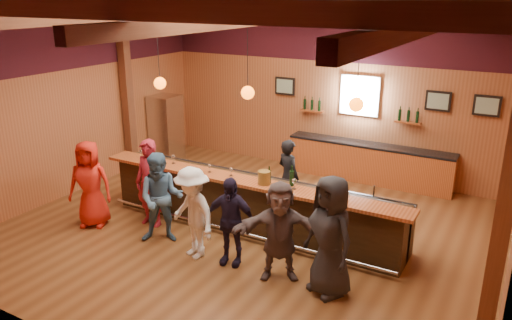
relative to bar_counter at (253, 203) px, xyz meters
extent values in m
plane|color=brown|center=(-0.02, -0.15, -0.52)|extent=(9.00, 9.00, 0.00)
cube|color=#974F29|center=(-0.02, 3.85, 1.73)|extent=(9.00, 0.04, 4.50)
cube|color=#974F29|center=(-0.02, -4.15, 1.73)|extent=(9.00, 0.04, 4.50)
cube|color=#974F29|center=(-4.52, -0.15, 1.73)|extent=(0.04, 8.00, 4.50)
cube|color=#370F17|center=(-0.02, 3.83, 3.13)|extent=(9.00, 0.01, 1.70)
cube|color=#370F17|center=(-4.50, -0.15, 3.13)|extent=(0.01, 8.00, 1.70)
cube|color=#5C2F1A|center=(-4.37, 1.35, 1.73)|extent=(0.22, 0.22, 4.50)
cube|color=#5C2F1A|center=(4.33, -1.15, 1.73)|extent=(0.22, 0.22, 4.50)
cube|color=#5C2F1A|center=(-0.02, -3.15, 3.68)|extent=(8.80, 0.20, 0.25)
cube|color=#5C2F1A|center=(-0.02, -1.15, 3.68)|extent=(8.80, 0.20, 0.25)
cube|color=#5C2F1A|center=(-0.02, 0.85, 3.68)|extent=(8.80, 0.20, 0.25)
cube|color=#5C2F1A|center=(-0.02, 2.85, 3.68)|extent=(8.80, 0.20, 0.25)
cube|color=#5C2F1A|center=(-3.02, -0.15, 3.43)|extent=(0.18, 7.80, 0.22)
cube|color=#5C2F1A|center=(-0.02, -0.15, 3.43)|extent=(0.18, 7.80, 0.22)
cube|color=#5C2F1A|center=(2.98, -0.15, 3.43)|extent=(0.18, 7.80, 0.22)
cube|color=black|center=(-0.02, -0.15, 0.00)|extent=(6.00, 0.60, 1.05)
cube|color=#96411B|center=(-0.02, -0.33, 0.56)|extent=(6.30, 0.50, 0.06)
cube|color=black|center=(-0.02, 0.23, 0.40)|extent=(6.00, 0.48, 0.05)
cube|color=black|center=(-0.02, 0.23, -0.07)|extent=(6.00, 0.48, 0.90)
cube|color=silver|center=(1.98, 0.23, 0.36)|extent=(0.45, 0.40, 0.14)
cube|color=silver|center=(2.48, 0.23, 0.36)|extent=(0.45, 0.40, 0.14)
cylinder|color=silver|center=(-0.02, -0.57, -0.37)|extent=(6.00, 0.06, 0.06)
cube|color=#96411B|center=(1.18, 3.57, -0.07)|extent=(4.00, 0.50, 0.90)
cube|color=black|center=(1.18, 3.57, 0.40)|extent=(4.00, 0.52, 0.05)
cube|color=silver|center=(0.78, 3.80, 1.53)|extent=(0.95, 0.08, 0.95)
cube|color=white|center=(0.78, 3.75, 1.53)|extent=(0.78, 0.01, 0.78)
cube|color=black|center=(-1.22, 3.79, 1.58)|extent=(0.55, 0.04, 0.45)
cube|color=silver|center=(-1.22, 3.77, 1.58)|extent=(0.45, 0.01, 0.35)
cube|color=black|center=(2.58, 3.79, 1.58)|extent=(0.55, 0.04, 0.45)
cube|color=silver|center=(2.58, 3.77, 1.58)|extent=(0.45, 0.01, 0.35)
cube|color=black|center=(3.58, 3.79, 1.58)|extent=(0.55, 0.04, 0.45)
cube|color=silver|center=(3.58, 3.77, 1.58)|extent=(0.45, 0.01, 0.35)
cube|color=#96411B|center=(-0.42, 3.73, 1.03)|extent=(0.60, 0.18, 0.04)
cylinder|color=black|center=(-0.62, 3.73, 1.18)|extent=(0.07, 0.07, 0.26)
cylinder|color=black|center=(-0.42, 3.73, 1.18)|extent=(0.07, 0.07, 0.26)
cylinder|color=black|center=(-0.22, 3.73, 1.18)|extent=(0.07, 0.07, 0.26)
cube|color=#96411B|center=(1.98, 3.73, 1.03)|extent=(0.60, 0.18, 0.04)
cylinder|color=black|center=(1.78, 3.73, 1.18)|extent=(0.07, 0.07, 0.26)
cylinder|color=black|center=(1.98, 3.73, 1.18)|extent=(0.07, 0.07, 0.26)
cylinder|color=black|center=(2.18, 3.73, 1.18)|extent=(0.07, 0.07, 0.26)
cylinder|color=black|center=(-2.02, -0.15, 2.80)|extent=(0.01, 0.01, 1.25)
sphere|color=#F55F0C|center=(-2.02, -0.15, 2.18)|extent=(0.24, 0.24, 0.24)
cylinder|color=black|center=(-0.02, -0.15, 2.80)|extent=(0.01, 0.01, 1.25)
sphere|color=#F55F0C|center=(-0.02, -0.15, 2.18)|extent=(0.24, 0.24, 0.24)
cylinder|color=black|center=(1.98, -0.15, 2.80)|extent=(0.01, 0.01, 1.25)
sphere|color=#F55F0C|center=(1.98, -0.15, 2.18)|extent=(0.24, 0.24, 0.24)
cube|color=silver|center=(-4.12, 2.45, 0.38)|extent=(0.70, 0.70, 1.80)
imported|color=red|center=(-2.82, -1.45, 0.34)|extent=(1.00, 0.86, 1.73)
imported|color=maroon|center=(-1.82, -0.86, 0.35)|extent=(0.65, 0.45, 1.74)
imported|color=#487091|center=(-1.18, -1.29, 0.33)|extent=(1.03, 0.96, 1.70)
imported|color=white|center=(-0.33, -1.48, 0.30)|extent=(1.21, 0.94, 1.64)
imported|color=black|center=(0.34, -1.36, 0.25)|extent=(0.96, 0.53, 1.55)
imported|color=brown|center=(1.26, -1.35, 0.30)|extent=(1.58, 1.14, 1.64)
imported|color=black|center=(2.11, -1.37, 0.43)|extent=(1.10, 0.97, 1.90)
imported|color=black|center=(0.28, 0.97, 0.27)|extent=(0.69, 0.59, 1.59)
cylinder|color=brown|center=(0.43, -0.34, 0.71)|extent=(0.23, 0.23, 0.25)
cylinder|color=black|center=(0.48, -0.24, 0.71)|extent=(0.07, 0.07, 0.24)
cylinder|color=black|center=(0.48, -0.24, 0.87)|extent=(0.02, 0.02, 0.08)
cylinder|color=black|center=(0.89, -0.17, 0.73)|extent=(0.08, 0.08, 0.28)
cylinder|color=black|center=(0.89, -0.17, 0.92)|extent=(0.03, 0.03, 0.10)
cylinder|color=silver|center=(-2.52, -0.28, 0.59)|extent=(0.07, 0.07, 0.01)
cylinder|color=silver|center=(-2.52, -0.28, 0.65)|extent=(0.01, 0.01, 0.11)
sphere|color=silver|center=(-2.52, -0.28, 0.74)|extent=(0.08, 0.08, 0.08)
cylinder|color=silver|center=(-1.99, -0.38, 0.59)|extent=(0.06, 0.06, 0.01)
cylinder|color=silver|center=(-1.99, -0.38, 0.64)|extent=(0.01, 0.01, 0.09)
sphere|color=silver|center=(-1.99, -0.38, 0.71)|extent=(0.07, 0.07, 0.07)
cylinder|color=silver|center=(-1.72, -0.24, 0.59)|extent=(0.07, 0.07, 0.01)
cylinder|color=silver|center=(-1.72, -0.24, 0.65)|extent=(0.01, 0.01, 0.10)
sphere|color=silver|center=(-1.72, -0.24, 0.73)|extent=(0.08, 0.08, 0.08)
cylinder|color=silver|center=(-0.79, -0.31, 0.59)|extent=(0.06, 0.06, 0.01)
cylinder|color=silver|center=(-0.79, -0.31, 0.64)|extent=(0.01, 0.01, 0.09)
sphere|color=silver|center=(-0.79, -0.31, 0.72)|extent=(0.07, 0.07, 0.07)
cylinder|color=silver|center=(-0.32, -0.27, 0.59)|extent=(0.06, 0.06, 0.01)
cylinder|color=silver|center=(-0.32, -0.27, 0.64)|extent=(0.01, 0.01, 0.09)
sphere|color=silver|center=(-0.32, -0.27, 0.71)|extent=(0.07, 0.07, 0.07)
cylinder|color=silver|center=(1.00, -0.29, 0.59)|extent=(0.08, 0.08, 0.01)
cylinder|color=silver|center=(1.00, -0.29, 0.65)|extent=(0.01, 0.01, 0.11)
sphere|color=silver|center=(1.00, -0.29, 0.74)|extent=(0.09, 0.09, 0.09)
cylinder|color=silver|center=(1.57, -0.26, 0.59)|extent=(0.08, 0.08, 0.01)
cylinder|color=silver|center=(1.57, -0.26, 0.65)|extent=(0.01, 0.01, 0.11)
sphere|color=silver|center=(1.57, -0.26, 0.74)|extent=(0.09, 0.09, 0.09)
cylinder|color=silver|center=(1.89, -0.27, 0.59)|extent=(0.07, 0.07, 0.01)
cylinder|color=silver|center=(1.89, -0.27, 0.65)|extent=(0.01, 0.01, 0.10)
sphere|color=silver|center=(1.89, -0.27, 0.73)|extent=(0.08, 0.08, 0.08)
camera|label=1|loc=(4.43, -7.72, 3.87)|focal=35.00mm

